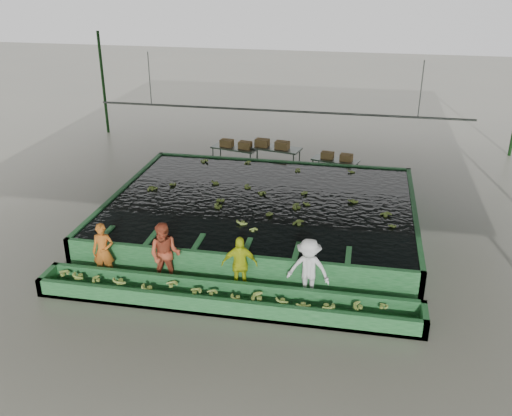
% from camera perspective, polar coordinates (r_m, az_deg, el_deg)
% --- Properties ---
extents(ground, '(80.00, 80.00, 0.00)m').
position_cam_1_polar(ground, '(17.92, -0.31, -3.56)').
color(ground, slate).
rests_on(ground, ground).
extents(shed_roof, '(20.00, 22.00, 0.04)m').
position_cam_1_polar(shed_roof, '(16.24, -0.35, 12.30)').
color(shed_roof, gray).
rests_on(shed_roof, shed_posts).
extents(shed_posts, '(20.00, 22.00, 5.00)m').
position_cam_1_polar(shed_posts, '(16.92, -0.32, 3.98)').
color(shed_posts, black).
rests_on(shed_posts, ground).
extents(flotation_tank, '(10.00, 8.00, 0.90)m').
position_cam_1_polar(flotation_tank, '(19.05, 0.58, -0.32)').
color(flotation_tank, '#286934').
rests_on(flotation_tank, ground).
extents(tank_water, '(9.70, 7.70, 0.00)m').
position_cam_1_polar(tank_water, '(18.89, 0.58, 0.79)').
color(tank_water, black).
rests_on(tank_water, flotation_tank).
extents(sorting_trough, '(10.00, 1.00, 0.50)m').
position_cam_1_polar(sorting_trough, '(14.76, -3.09, -9.02)').
color(sorting_trough, '#286934').
rests_on(sorting_trough, ground).
extents(cableway_rail, '(0.08, 0.08, 14.00)m').
position_cam_1_polar(cableway_rail, '(21.49, 2.33, 9.69)').
color(cableway_rail, '#59605B').
rests_on(cableway_rail, shed_roof).
extents(rail_hanger_left, '(0.04, 0.04, 2.00)m').
position_cam_1_polar(rail_hanger_left, '(22.55, -10.59, 12.60)').
color(rail_hanger_left, '#59605B').
rests_on(rail_hanger_left, shed_roof).
extents(rail_hanger_right, '(0.04, 0.04, 2.00)m').
position_cam_1_polar(rail_hanger_right, '(21.11, 16.18, 11.32)').
color(rail_hanger_right, '#59605B').
rests_on(rail_hanger_right, shed_roof).
extents(worker_a, '(0.66, 0.50, 1.64)m').
position_cam_1_polar(worker_a, '(16.28, -15.02, -4.21)').
color(worker_a, '#C6641F').
rests_on(worker_a, ground).
extents(worker_b, '(0.92, 0.73, 1.81)m').
position_cam_1_polar(worker_b, '(15.58, -9.08, -4.61)').
color(worker_b, '#B74A2D').
rests_on(worker_b, ground).
extents(worker_c, '(1.02, 0.59, 1.63)m').
position_cam_1_polar(worker_c, '(15.09, -1.67, -5.69)').
color(worker_c, '#CCDD1A').
rests_on(worker_c, ground).
extents(worker_d, '(1.19, 0.77, 1.73)m').
position_cam_1_polar(worker_d, '(14.82, 5.27, -6.16)').
color(worker_d, silver).
rests_on(worker_d, ground).
extents(packing_table_left, '(2.07, 1.21, 0.88)m').
position_cam_1_polar(packing_table_left, '(24.31, -2.12, 5.11)').
color(packing_table_left, '#59605B').
rests_on(packing_table_left, ground).
extents(packing_table_mid, '(2.28, 1.31, 0.98)m').
position_cam_1_polar(packing_table_mid, '(24.00, 1.89, 4.97)').
color(packing_table_mid, '#59605B').
rests_on(packing_table_mid, ground).
extents(packing_table_right, '(1.96, 1.22, 0.83)m').
position_cam_1_polar(packing_table_right, '(23.15, 7.88, 3.85)').
color(packing_table_right, '#59605B').
rests_on(packing_table_right, ground).
extents(box_stack_left, '(1.40, 0.60, 0.29)m').
position_cam_1_polar(box_stack_left, '(24.15, -2.02, 6.08)').
color(box_stack_left, brown).
rests_on(box_stack_left, packing_table_left).
extents(box_stack_mid, '(1.49, 0.65, 0.31)m').
position_cam_1_polar(box_stack_mid, '(23.82, 1.62, 6.07)').
color(box_stack_mid, brown).
rests_on(box_stack_mid, packing_table_mid).
extents(box_stack_right, '(1.29, 0.56, 0.27)m').
position_cam_1_polar(box_stack_right, '(23.02, 8.07, 4.81)').
color(box_stack_right, brown).
rests_on(box_stack_right, packing_table_right).
extents(floating_bananas, '(8.18, 5.57, 0.11)m').
position_cam_1_polar(floating_bananas, '(19.62, 1.01, 1.69)').
color(floating_bananas, olive).
rests_on(floating_bananas, tank_water).
extents(trough_bananas, '(8.38, 0.56, 0.11)m').
position_cam_1_polar(trough_bananas, '(14.68, -3.10, -8.53)').
color(trough_bananas, olive).
rests_on(trough_bananas, sorting_trough).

